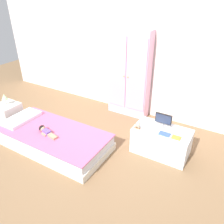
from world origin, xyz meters
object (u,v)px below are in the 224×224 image
(doll, at_px, (45,131))
(rocking_horse_toy, at_px, (138,125))
(wardrobe, at_px, (129,74))
(tv_monitor, at_px, (163,119))
(table_lamp, at_px, (4,97))
(bed, at_px, (54,139))
(tv_stand, at_px, (161,141))
(book_blue, at_px, (165,134))
(book_orange, at_px, (176,138))
(nightstand, at_px, (9,114))

(doll, bearing_deg, rocking_horse_toy, 26.36)
(wardrobe, xyz_separation_m, tv_monitor, (0.95, -0.78, -0.28))
(table_lamp, bearing_deg, doll, -8.96)
(bed, relative_size, rocking_horse_toy, 15.74)
(tv_stand, xyz_separation_m, book_blue, (0.06, -0.10, 0.21))
(wardrobe, bearing_deg, tv_stand, -41.05)
(table_lamp, bearing_deg, book_orange, 9.70)
(doll, distance_m, table_lamp, 1.14)
(bed, distance_m, nightstand, 1.18)
(bed, xyz_separation_m, nightstand, (-1.17, 0.09, 0.06))
(nightstand, distance_m, rocking_horse_toy, 2.41)
(doll, bearing_deg, tv_monitor, 28.84)
(wardrobe, xyz_separation_m, book_orange, (1.21, -0.96, -0.40))
(bed, distance_m, doll, 0.20)
(rocking_horse_toy, bearing_deg, nightstand, -169.25)
(nightstand, bearing_deg, rocking_horse_toy, 10.75)
(rocking_horse_toy, distance_m, book_blue, 0.39)
(book_orange, bearing_deg, table_lamp, -170.30)
(nightstand, distance_m, book_blue, 2.80)
(bed, xyz_separation_m, book_orange, (1.74, 0.59, 0.28))
(tv_monitor, distance_m, book_orange, 0.34)
(tv_stand, bearing_deg, doll, -153.88)
(bed, height_order, book_blue, book_blue)
(tv_monitor, xyz_separation_m, book_orange, (0.26, -0.18, -0.12))
(nightstand, bearing_deg, bed, -4.47)
(tv_monitor, distance_m, rocking_horse_toy, 0.38)
(table_lamp, bearing_deg, tv_stand, 12.62)
(bed, height_order, doll, doll)
(doll, xyz_separation_m, book_blue, (1.64, 0.67, 0.11))
(tv_stand, distance_m, rocking_horse_toy, 0.44)
(table_lamp, height_order, rocking_horse_toy, table_lamp)
(nightstand, xyz_separation_m, book_orange, (2.91, 0.50, 0.22))
(bed, relative_size, book_blue, 11.42)
(doll, bearing_deg, book_blue, 22.26)
(nightstand, distance_m, book_orange, 2.96)
(tv_stand, bearing_deg, nightstand, -167.38)
(nightstand, relative_size, tv_stand, 0.48)
(doll, xyz_separation_m, nightstand, (-1.10, 0.17, -0.11))
(table_lamp, height_order, book_orange, table_lamp)
(table_lamp, relative_size, wardrobe, 0.13)
(doll, relative_size, table_lamp, 1.93)
(nightstand, bearing_deg, doll, -8.96)
(tv_stand, distance_m, book_blue, 0.24)
(wardrobe, bearing_deg, table_lamp, -139.44)
(tv_monitor, bearing_deg, wardrobe, 140.74)
(doll, relative_size, tv_monitor, 1.60)
(wardrobe, bearing_deg, nightstand, -139.44)
(table_lamp, bearing_deg, bed, -4.47)
(nightstand, relative_size, wardrobe, 0.24)
(table_lamp, xyz_separation_m, tv_monitor, (2.65, 0.68, 0.00))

